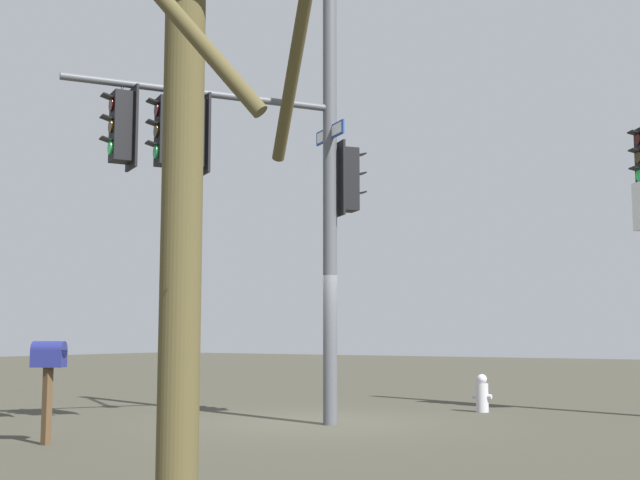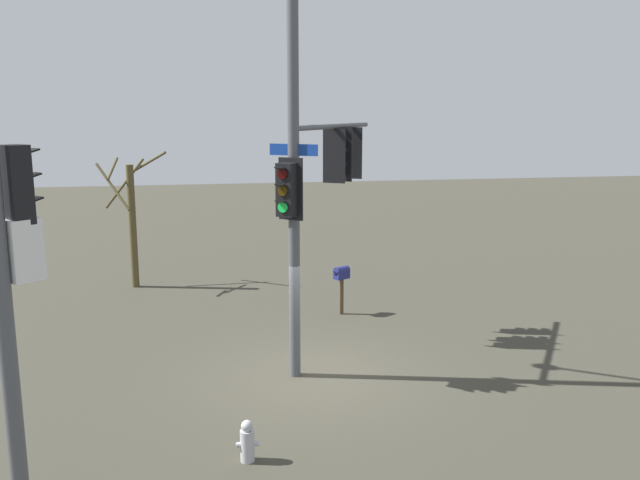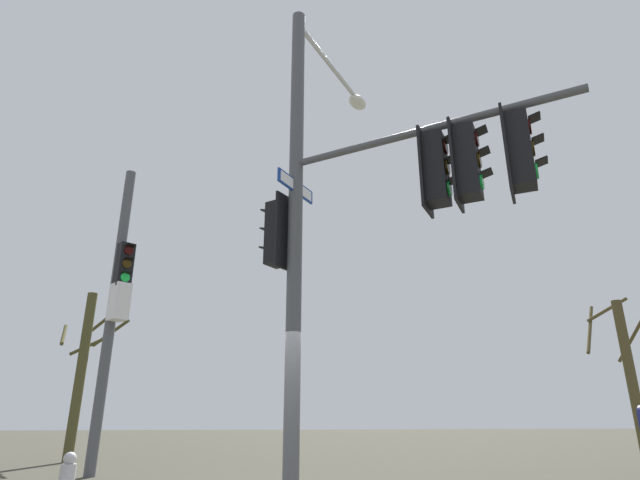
# 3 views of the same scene
# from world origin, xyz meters

# --- Properties ---
(ground_plane) EXTENTS (80.00, 80.00, 0.00)m
(ground_plane) POSITION_xyz_m (0.00, 0.00, 0.00)
(ground_plane) COLOR #3B392E
(main_signal_pole_assembly) EXTENTS (5.20, 4.41, 8.63)m
(main_signal_pole_assembly) POSITION_xyz_m (-0.18, -1.15, 4.73)
(main_signal_pole_assembly) COLOR #4C4F54
(main_signal_pole_assembly) RESTS_ON ground
(fire_hydrant) EXTENTS (0.38, 0.24, 0.73)m
(fire_hydrant) POSITION_xyz_m (1.67, 3.39, 0.34)
(fire_hydrant) COLOR #B2B2B7
(fire_hydrant) RESTS_ON ground
(mailbox) EXTENTS (0.50, 0.42, 1.41)m
(mailbox) POSITION_xyz_m (-1.61, -4.36, 1.11)
(mailbox) COLOR #4C3823
(mailbox) RESTS_ON ground
(bare_tree_behind_pole) EXTENTS (2.25, 2.25, 4.47)m
(bare_tree_behind_pole) POSITION_xyz_m (4.53, -8.60, 2.32)
(bare_tree_behind_pole) COLOR #4D4427
(bare_tree_behind_pole) RESTS_ON ground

